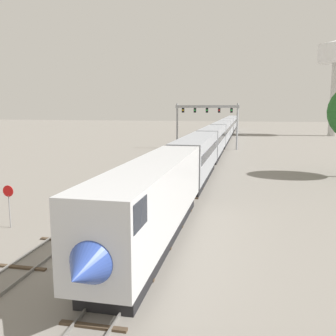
# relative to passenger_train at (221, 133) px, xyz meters

# --- Properties ---
(ground_plane) EXTENTS (400.00, 400.00, 0.00)m
(ground_plane) POSITION_rel_passenger_train_xyz_m (-2.00, -61.95, -2.61)
(ground_plane) COLOR gray
(track_main) EXTENTS (2.60, 200.00, 0.16)m
(track_main) POSITION_rel_passenger_train_xyz_m (0.00, -1.95, -2.55)
(track_main) COLOR slate
(track_main) RESTS_ON ground
(track_near) EXTENTS (2.60, 160.00, 0.16)m
(track_near) POSITION_rel_passenger_train_xyz_m (-5.50, -21.95, -2.55)
(track_near) COLOR slate
(track_near) RESTS_ON ground
(passenger_train) EXTENTS (3.04, 136.58, 4.80)m
(passenger_train) POSITION_rel_passenger_train_xyz_m (0.00, 0.00, 0.00)
(passenger_train) COLOR silver
(passenger_train) RESTS_ON ground
(signal_gantry) EXTENTS (12.10, 0.49, 8.69)m
(signal_gantry) POSITION_rel_passenger_train_xyz_m (-2.25, -8.24, 3.75)
(signal_gantry) COLOR #999BA0
(signal_gantry) RESTS_ON ground
(stop_sign) EXTENTS (0.76, 0.08, 2.88)m
(stop_sign) POSITION_rel_passenger_train_xyz_m (-10.00, -58.35, -0.74)
(stop_sign) COLOR gray
(stop_sign) RESTS_ON ground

